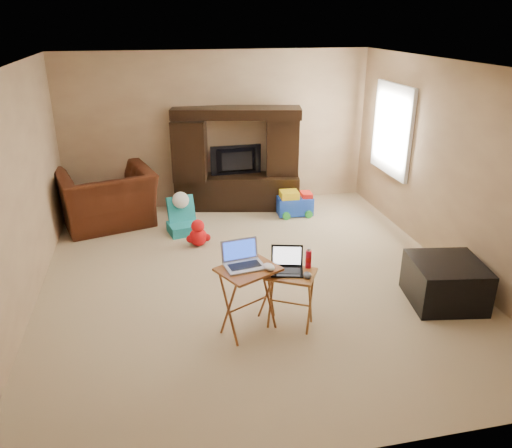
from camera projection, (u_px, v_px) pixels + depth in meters
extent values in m
plane|color=beige|center=(253.00, 278.00, 6.13)|extent=(5.50, 5.50, 0.00)
plane|color=silver|center=(252.00, 65.00, 5.16)|extent=(5.50, 5.50, 0.00)
plane|color=tan|center=(218.00, 130.00, 8.12)|extent=(5.00, 0.00, 5.00)
plane|color=tan|center=(340.00, 310.00, 3.16)|extent=(5.00, 0.00, 5.00)
plane|color=tan|center=(16.00, 196.00, 5.16)|extent=(0.00, 5.50, 5.50)
plane|color=tan|center=(451.00, 168.00, 6.12)|extent=(0.00, 5.50, 5.50)
plane|color=white|center=(393.00, 130.00, 7.46)|extent=(0.00, 1.20, 1.20)
cube|color=white|center=(392.00, 130.00, 7.46)|extent=(0.06, 1.14, 1.34)
cube|color=black|center=(237.00, 159.00, 8.08)|extent=(2.08, 0.91, 1.66)
imported|color=black|center=(237.00, 161.00, 8.10)|extent=(0.84, 0.14, 0.48)
imported|color=#461A0F|center=(107.00, 198.00, 7.53)|extent=(1.60, 1.48, 0.86)
cube|color=black|center=(445.00, 282.00, 5.53)|extent=(0.87, 0.87, 0.49)
cube|color=#9D5526|center=(248.00, 300.00, 4.97)|extent=(0.69, 0.64, 0.72)
cube|color=#A26527|center=(290.00, 299.00, 5.08)|extent=(0.59, 0.56, 0.61)
cube|color=#B4B4B9|center=(245.00, 256.00, 4.80)|extent=(0.42, 0.36, 0.24)
cube|color=black|center=(287.00, 262.00, 4.93)|extent=(0.38, 0.34, 0.24)
ellipsoid|color=white|center=(269.00, 267.00, 4.79)|extent=(0.14, 0.17, 0.06)
ellipsoid|color=#38393D|center=(308.00, 275.00, 4.87)|extent=(0.09, 0.13, 0.05)
cylinder|color=red|center=(308.00, 259.00, 5.04)|extent=(0.06, 0.06, 0.19)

